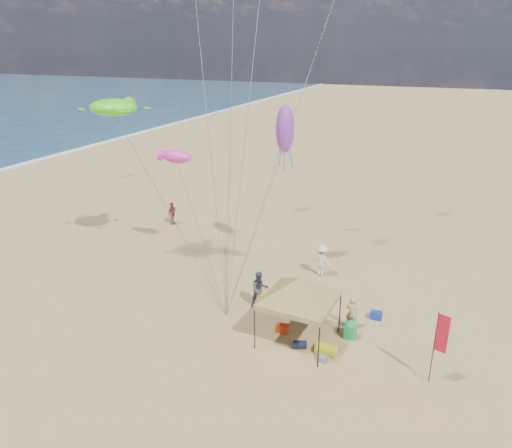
% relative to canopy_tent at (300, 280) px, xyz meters
% --- Properties ---
extents(ground, '(280.00, 280.00, 0.00)m').
position_rel_canopy_tent_xyz_m(ground, '(-3.36, 0.11, -3.00)').
color(ground, tan).
rests_on(ground, ground).
extents(canopy_tent, '(5.84, 5.84, 3.60)m').
position_rel_canopy_tent_xyz_m(canopy_tent, '(0.00, 0.00, 0.00)').
color(canopy_tent, black).
rests_on(canopy_tent, ground).
extents(feather_flag, '(0.47, 0.15, 3.15)m').
position_rel_canopy_tent_xyz_m(feather_flag, '(5.80, -0.76, -0.90)').
color(feather_flag, black).
rests_on(feather_flag, ground).
extents(cooler_red, '(0.54, 0.38, 0.38)m').
position_rel_canopy_tent_xyz_m(cooler_red, '(-0.87, 0.34, -2.81)').
color(cooler_red, red).
rests_on(cooler_red, ground).
extents(cooler_blue, '(0.54, 0.38, 0.38)m').
position_rel_canopy_tent_xyz_m(cooler_blue, '(2.91, 3.17, -2.81)').
color(cooler_blue, '#132EA1').
rests_on(cooler_blue, ground).
extents(bag_navy, '(0.69, 0.54, 0.36)m').
position_rel_canopy_tent_xyz_m(bag_navy, '(0.28, -0.55, -2.82)').
color(bag_navy, black).
rests_on(bag_navy, ground).
extents(bag_orange, '(0.54, 0.69, 0.36)m').
position_rel_canopy_tent_xyz_m(bag_orange, '(-1.13, 3.89, -2.82)').
color(bag_orange, orange).
rests_on(bag_orange, ground).
extents(chair_green, '(0.50, 0.50, 0.70)m').
position_rel_canopy_tent_xyz_m(chair_green, '(2.10, 1.13, -2.65)').
color(chair_green, green).
rests_on(chair_green, ground).
extents(chair_yellow, '(0.50, 0.50, 0.70)m').
position_rel_canopy_tent_xyz_m(chair_yellow, '(-2.42, 2.03, -2.65)').
color(chair_yellow, gold).
rests_on(chair_yellow, ground).
extents(crate_grey, '(0.34, 0.30, 0.28)m').
position_rel_canopy_tent_xyz_m(crate_grey, '(1.43, -1.09, -2.86)').
color(crate_grey, slate).
rests_on(crate_grey, ground).
extents(beach_cart, '(0.90, 0.50, 0.24)m').
position_rel_canopy_tent_xyz_m(beach_cart, '(1.42, -0.45, -2.80)').
color(beach_cart, '#DDF41B').
rests_on(beach_cart, ground).
extents(person_near_a, '(0.62, 0.43, 1.62)m').
position_rel_canopy_tent_xyz_m(person_near_a, '(1.97, 1.89, -2.19)').
color(person_near_a, tan).
rests_on(person_near_a, ground).
extents(person_near_b, '(1.17, 1.15, 1.91)m').
position_rel_canopy_tent_xyz_m(person_near_b, '(-2.71, 2.07, -2.05)').
color(person_near_b, '#373B4B').
rests_on(person_near_b, ground).
extents(person_near_c, '(1.32, 0.94, 1.86)m').
position_rel_canopy_tent_xyz_m(person_near_c, '(-0.80, 6.66, -2.07)').
color(person_near_c, silver).
rests_on(person_near_c, ground).
extents(person_far_a, '(0.48, 1.02, 1.69)m').
position_rel_canopy_tent_xyz_m(person_far_a, '(-13.16, 10.51, -2.15)').
color(person_far_a, '#973A3A').
rests_on(person_far_a, ground).
extents(turtle_kite, '(3.22, 2.81, 0.92)m').
position_rel_canopy_tent_xyz_m(turtle_kite, '(-12.20, 3.99, 6.20)').
color(turtle_kite, '#45FA18').
rests_on(turtle_kite, ground).
extents(fish_kite, '(1.94, 1.30, 0.79)m').
position_rel_canopy_tent_xyz_m(fish_kite, '(-9.21, 5.39, 3.46)').
color(fish_kite, '#FF2ED1').
rests_on(fish_kite, ground).
extents(squid_kite, '(1.20, 1.20, 2.65)m').
position_rel_canopy_tent_xyz_m(squid_kite, '(-3.39, 7.24, 5.10)').
color(squid_kite, purple).
rests_on(squid_kite, ground).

